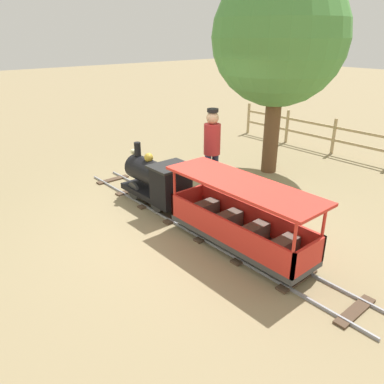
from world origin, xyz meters
TOP-DOWN VIEW (x-y plane):
  - ground_plane at (0.00, 0.00)m, footprint 60.00×60.00m
  - track at (0.00, -0.20)m, footprint 0.69×6.05m
  - locomotive at (0.00, 0.84)m, footprint 0.65×1.45m
  - passenger_car at (0.00, -1.10)m, footprint 0.75×2.35m
  - conductor_person at (1.05, 0.58)m, footprint 0.30×0.30m
  - oak_tree_far at (2.92, 0.71)m, footprint 2.64×2.64m
  - fence_section at (5.16, -0.20)m, footprint 0.08×7.13m

SIDE VIEW (x-z plane):
  - ground_plane at x=0.00m, z-range 0.00..0.00m
  - track at x=0.00m, z-range 0.00..0.04m
  - passenger_car at x=0.00m, z-range -0.06..0.91m
  - fence_section at x=5.16m, z-range 0.03..0.93m
  - locomotive at x=0.00m, z-range -0.01..0.98m
  - conductor_person at x=1.05m, z-range 0.15..1.77m
  - oak_tree_far at x=2.92m, z-range 0.69..4.77m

